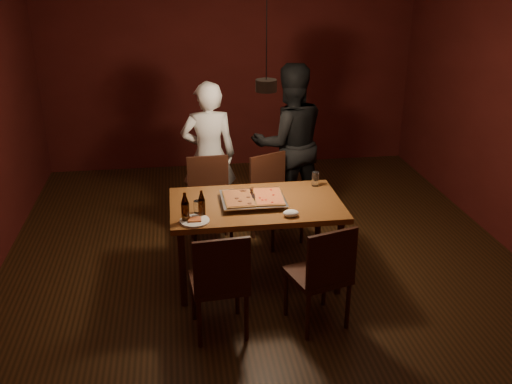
{
  "coord_description": "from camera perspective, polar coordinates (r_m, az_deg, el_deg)",
  "views": [
    {
      "loc": [
        -0.77,
        -4.68,
        2.75
      ],
      "look_at": [
        -0.11,
        -0.14,
        0.85
      ],
      "focal_mm": 40.0,
      "sensor_mm": 36.0,
      "label": 1
    }
  ],
  "objects": [
    {
      "name": "chair_far_right",
      "position": [
        5.83,
        1.73,
        0.17
      ],
      "size": [
        0.56,
        0.56,
        0.49
      ],
      "rotation": [
        0.0,
        0.0,
        3.57
      ],
      "color": "#38190F",
      "rests_on": "floor"
    },
    {
      "name": "water_glass_right",
      "position": [
        5.37,
        5.96,
        1.31
      ],
      "size": [
        0.07,
        0.07,
        0.14
      ],
      "primitive_type": "cylinder",
      "color": "silver",
      "rests_on": "dining_table"
    },
    {
      "name": "spatula",
      "position": [
        4.98,
        -0.5,
        -0.39
      ],
      "size": [
        0.14,
        0.25,
        0.04
      ],
      "primitive_type": null,
      "rotation": [
        0.0,
        0.0,
        -0.2
      ],
      "color": "silver",
      "rests_on": "pizza_tray"
    },
    {
      "name": "chair_near_right",
      "position": [
        4.43,
        6.78,
        -7.58
      ],
      "size": [
        0.52,
        0.52,
        0.49
      ],
      "rotation": [
        0.0,
        0.0,
        0.28
      ],
      "color": "#38190F",
      "rests_on": "floor"
    },
    {
      "name": "chair_near_left",
      "position": [
        4.31,
        -3.62,
        -8.38
      ],
      "size": [
        0.45,
        0.45,
        0.49
      ],
      "rotation": [
        0.0,
        0.0,
        0.08
      ],
      "color": "#38190F",
      "rests_on": "floor"
    },
    {
      "name": "water_glass_left",
      "position": [
        4.81,
        -5.86,
        -1.48
      ],
      "size": [
        0.07,
        0.07,
        0.11
      ],
      "primitive_type": "cylinder",
      "color": "silver",
      "rests_on": "dining_table"
    },
    {
      "name": "pizza_cheese",
      "position": [
        4.98,
        1.25,
        -0.45
      ],
      "size": [
        0.27,
        0.41,
        0.02
      ],
      "primitive_type": "cube",
      "rotation": [
        0.0,
        0.0,
        -0.04
      ],
      "color": "gold",
      "rests_on": "pizza_tray"
    },
    {
      "name": "beer_bottle_b",
      "position": [
        4.72,
        -5.46,
        -1.16
      ],
      "size": [
        0.06,
        0.06,
        0.23
      ],
      "color": "black",
      "rests_on": "dining_table"
    },
    {
      "name": "chair_far_left",
      "position": [
        5.77,
        -4.68,
        -0.11
      ],
      "size": [
        0.44,
        0.44,
        0.49
      ],
      "rotation": [
        0.0,
        0.0,
        3.18
      ],
      "color": "#38190F",
      "rests_on": "floor"
    },
    {
      "name": "plate_slice",
      "position": [
        4.66,
        -6.16,
        -2.88
      ],
      "size": [
        0.24,
        0.24,
        0.03
      ],
      "color": "white",
      "rests_on": "dining_table"
    },
    {
      "name": "beer_bottle_a",
      "position": [
        4.63,
        -7.1,
        -1.55
      ],
      "size": [
        0.07,
        0.07,
        0.25
      ],
      "color": "black",
      "rests_on": "dining_table"
    },
    {
      "name": "diner_dark",
      "position": [
        6.24,
        3.36,
        4.91
      ],
      "size": [
        0.91,
        0.75,
        1.74
      ],
      "primitive_type": "imported",
      "rotation": [
        0.0,
        0.0,
        3.26
      ],
      "color": "black",
      "rests_on": "floor"
    },
    {
      "name": "pizza_tray",
      "position": [
        4.98,
        -0.31,
        -0.84
      ],
      "size": [
        0.59,
        0.5,
        0.05
      ],
      "primitive_type": "cube",
      "rotation": [
        0.0,
        0.0,
        -0.08
      ],
      "color": "silver",
      "rests_on": "dining_table"
    },
    {
      "name": "pendant_lamp",
      "position": [
        4.84,
        1.03,
        10.72
      ],
      "size": [
        0.18,
        0.18,
        1.1
      ],
      "color": "black",
      "rests_on": "ceiling"
    },
    {
      "name": "pizza_meat",
      "position": [
        4.94,
        -1.76,
        -0.62
      ],
      "size": [
        0.26,
        0.4,
        0.02
      ],
      "primitive_type": "cube",
      "rotation": [
        0.0,
        0.0,
        0.02
      ],
      "color": "maroon",
      "rests_on": "pizza_tray"
    },
    {
      "name": "napkin",
      "position": [
        4.74,
        3.5,
        -2.13
      ],
      "size": [
        0.13,
        0.1,
        0.06
      ],
      "primitive_type": "ellipsoid",
      "color": "white",
      "rests_on": "dining_table"
    },
    {
      "name": "diner_white",
      "position": [
        6.08,
        -4.74,
        3.66
      ],
      "size": [
        0.58,
        0.39,
        1.59
      ],
      "primitive_type": "imported",
      "rotation": [
        0.0,
        0.0,
        3.15
      ],
      "color": "white",
      "rests_on": "floor"
    },
    {
      "name": "dining_table",
      "position": [
        5.03,
        0.0,
        -1.83
      ],
      "size": [
        1.5,
        0.9,
        0.75
      ],
      "color": "brown",
      "rests_on": "floor"
    },
    {
      "name": "room_shell",
      "position": [
        4.93,
        1.0,
        6.61
      ],
      "size": [
        6.0,
        6.0,
        6.0
      ],
      "color": "#3B2210",
      "rests_on": "ground"
    }
  ]
}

